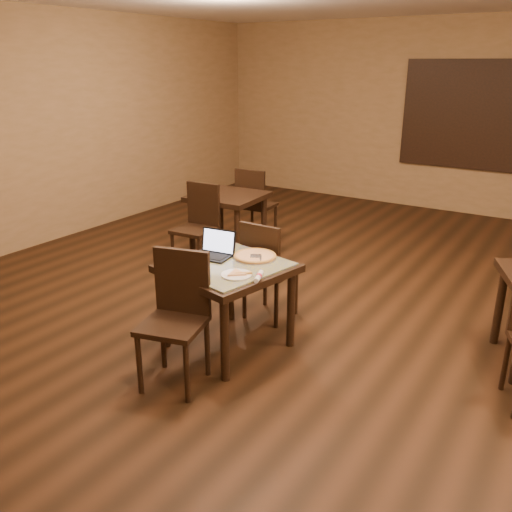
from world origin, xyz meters
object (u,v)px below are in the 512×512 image
Objects in this scene: tiled_table at (227,275)px; chair_main_far at (266,266)px; pizza_pan at (255,257)px; other_table_b at (228,205)px; chair_main_near at (177,310)px; other_table_b_chair_far at (254,201)px; laptop at (215,249)px; other_table_b_chair_near at (199,222)px.

chair_main_far reaches higher than tiled_table.
other_table_b reaches higher than pizza_pan.
pizza_pan is (0.14, 0.85, 0.19)m from chair_main_near.
other_table_b_chair_far is at bearing 85.95° from other_table_b.
laptop reaches higher than chair_main_far.
chair_main_near reaches higher than tiled_table.
pizza_pan is 1.90m from other_table_b_chair_near.
chair_main_far is at bearing 74.04° from chair_main_near.
chair_main_far is 2.81× the size of laptop.
chair_main_near is at bearing -99.53° from pizza_pan.
tiled_table is 1.96m from other_table_b_chair_near.
chair_main_near is 3.44m from other_table_b_chair_far.
other_table_b is (-1.39, 1.34, 0.10)m from chair_main_far.
other_table_b is 0.59m from other_table_b_chair_far.
other_table_b is at bearing 116.19° from laptop.
chair_main_near is at bearing 90.49° from chair_main_far.
chair_main_far is (-0.00, 0.62, -0.12)m from tiled_table.
chair_main_far is at bearing 122.05° from other_table_b_chair_far.
other_table_b_chair_near and other_table_b_chair_far have the same top height.
chair_main_near is at bearing -65.57° from other_table_b.
chair_main_near is at bearing -82.51° from laptop.
other_table_b_chair_near is 1.17m from other_table_b_chair_far.
other_table_b is at bearing -42.64° from chair_main_far.
other_table_b is (-1.51, 1.72, -0.12)m from pizza_pan.
tiled_table is at bearing -33.23° from laptop.
other_table_b_chair_near is at bearing -94.05° from other_table_b.
tiled_table is 3.18× the size of laptop.
laptop is at bearing 70.43° from chair_main_far.
chair_main_far is 0.62m from laptop.
other_table_b_chair_far is (0.01, 0.59, -0.08)m from other_table_b.
chair_main_near is (-0.02, -0.61, -0.08)m from tiled_table.
pizza_pan is 0.36× the size of other_table_b_chair_near.
other_table_b_chair_far is at bearing 98.31° from chair_main_near.
tiled_table is at bearing 114.99° from other_table_b_chair_far.
pizza_pan is 0.42× the size of other_table_b.
laptop is 0.94× the size of pizza_pan.
pizza_pan is at bearing -52.26° from other_table_b.
pizza_pan is (0.12, 0.24, 0.11)m from tiled_table.
other_table_b_chair_near is (-1.39, 1.37, -0.09)m from tiled_table.
other_table_b is 0.87× the size of other_table_b_chair_far.
chair_main_far is 2.64× the size of pizza_pan.
other_table_b_chair_far reaches higher than laptop.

